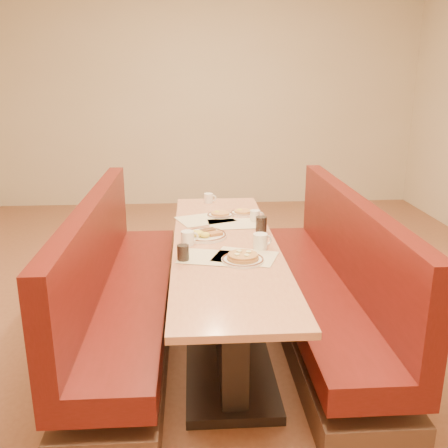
{
  "coord_description": "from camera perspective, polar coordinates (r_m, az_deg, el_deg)",
  "views": [
    {
      "loc": [
        -0.22,
        -3.21,
        1.86
      ],
      "look_at": [
        0.0,
        0.11,
        0.85
      ],
      "focal_mm": 40.0,
      "sensor_mm": 36.0,
      "label": 1
    }
  ],
  "objects": [
    {
      "name": "diner_table",
      "position": [
        3.54,
        0.12,
        -7.91
      ],
      "size": [
        0.7,
        2.5,
        0.75
      ],
      "color": "black",
      "rests_on": "ground"
    },
    {
      "name": "soda_tumbler_mid",
      "position": [
        3.63,
        4.28,
        -0.01
      ],
      "size": [
        0.08,
        0.08,
        0.11
      ],
      "color": "black",
      "rests_on": "diner_table"
    },
    {
      "name": "booth_right",
      "position": [
        3.66,
        11.72,
        -7.62
      ],
      "size": [
        0.55,
        2.5,
        1.05
      ],
      "color": "#4C3326",
      "rests_on": "ground"
    },
    {
      "name": "extra_plate_far",
      "position": [
        4.02,
        -0.44,
        1.1
      ],
      "size": [
        0.21,
        0.21,
        0.04
      ],
      "rotation": [
        0.0,
        0.0,
        0.37
      ],
      "color": "white",
      "rests_on": "diner_table"
    },
    {
      "name": "placemat_far_left",
      "position": [
        3.93,
        -2.17,
        0.55
      ],
      "size": [
        0.5,
        0.44,
        0.0
      ],
      "primitive_type": "cube",
      "rotation": [
        0.0,
        0.0,
        0.37
      ],
      "color": "#F7EFC2",
      "rests_on": "diner_table"
    },
    {
      "name": "soda_tumbler_near",
      "position": [
        3.08,
        -4.7,
        -3.31
      ],
      "size": [
        0.07,
        0.07,
        0.1
      ],
      "color": "black",
      "rests_on": "diner_table"
    },
    {
      "name": "room_envelope",
      "position": [
        3.21,
        0.13,
        18.18
      ],
      "size": [
        6.04,
        8.04,
        2.82
      ],
      "color": "beige",
      "rests_on": "ground"
    },
    {
      "name": "coffee_mug_b",
      "position": [
        3.36,
        -4.13,
        -1.57
      ],
      "size": [
        0.12,
        0.09,
        0.09
      ],
      "rotation": [
        0.0,
        0.0,
        0.44
      ],
      "color": "white",
      "rests_on": "diner_table"
    },
    {
      "name": "coffee_mug_c",
      "position": [
        3.9,
        3.61,
        0.99
      ],
      "size": [
        0.11,
        0.08,
        0.08
      ],
      "rotation": [
        0.0,
        0.0,
        0.08
      ],
      "color": "white",
      "rests_on": "diner_table"
    },
    {
      "name": "coffee_mug_a",
      "position": [
        3.28,
        4.23,
        -1.95
      ],
      "size": [
        0.13,
        0.09,
        0.1
      ],
      "rotation": [
        0.0,
        0.0,
        0.37
      ],
      "color": "white",
      "rests_on": "diner_table"
    },
    {
      "name": "placemat_far_right",
      "position": [
        3.81,
        1.03,
        0.02
      ],
      "size": [
        0.39,
        0.3,
        0.0
      ],
      "primitive_type": "cube",
      "rotation": [
        0.0,
        0.0,
        0.06
      ],
      "color": "#F7EFC2",
      "rests_on": "diner_table"
    },
    {
      "name": "pancake_plate",
      "position": [
        3.06,
        2.16,
        -3.95
      ],
      "size": [
        0.26,
        0.26,
        0.06
      ],
      "rotation": [
        0.0,
        0.0,
        0.06
      ],
      "color": "white",
      "rests_on": "diner_table"
    },
    {
      "name": "coffee_mug_d",
      "position": [
        4.44,
        -1.75,
        3.0
      ],
      "size": [
        0.11,
        0.08,
        0.08
      ],
      "rotation": [
        0.0,
        0.0,
        -0.18
      ],
      "color": "white",
      "rests_on": "diner_table"
    },
    {
      "name": "placemat_near_left",
      "position": [
        3.13,
        -1.73,
        -3.8
      ],
      "size": [
        0.42,
        0.35,
        0.0
      ],
      "primitive_type": "cube",
      "rotation": [
        0.0,
        0.0,
        -0.23
      ],
      "color": "#F7EFC2",
      "rests_on": "diner_table"
    },
    {
      "name": "placemat_near_right",
      "position": [
        3.14,
        2.44,
        -3.74
      ],
      "size": [
        0.45,
        0.4,
        0.0
      ],
      "primitive_type": "cube",
      "rotation": [
        0.0,
        0.0,
        -0.36
      ],
      "color": "#F7EFC2",
      "rests_on": "diner_table"
    },
    {
      "name": "extra_plate_mid",
      "position": [
        4.09,
        2.16,
        1.34
      ],
      "size": [
        0.2,
        0.2,
        0.04
      ],
      "rotation": [
        0.0,
        0.0,
        -0.17
      ],
      "color": "white",
      "rests_on": "diner_table"
    },
    {
      "name": "booth_left",
      "position": [
        3.58,
        -11.79,
        -8.25
      ],
      "size": [
        0.55,
        2.5,
        1.05
      ],
      "color": "#4C3326",
      "rests_on": "ground"
    },
    {
      "name": "eggs_plate",
      "position": [
        3.51,
        -2.28,
        -1.24
      ],
      "size": [
        0.31,
        0.31,
        0.06
      ],
      "rotation": [
        0.0,
        0.0,
        0.38
      ],
      "color": "white",
      "rests_on": "diner_table"
    },
    {
      "name": "ground",
      "position": [
        3.71,
        0.11,
        -13.16
      ],
      "size": [
        8.0,
        8.0,
        0.0
      ],
      "primitive_type": "plane",
      "color": "#9E6647",
      "rests_on": "ground"
    }
  ]
}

